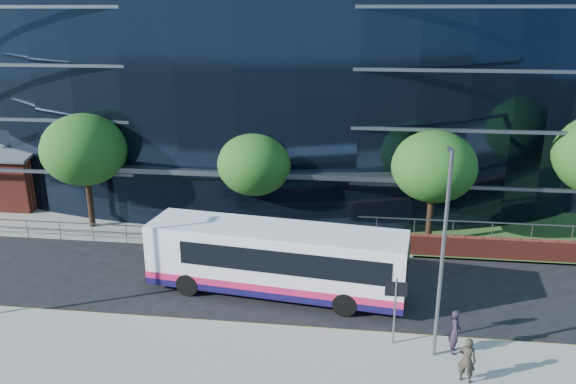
# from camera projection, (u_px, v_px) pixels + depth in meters

# --- Properties ---
(ground) EXTENTS (200.00, 200.00, 0.00)m
(ground) POSITION_uv_depth(u_px,v_px,m) (285.00, 318.00, 24.18)
(ground) COLOR black
(ground) RESTS_ON ground
(kerb) EXTENTS (80.00, 0.25, 0.16)m
(kerb) POSITION_uv_depth(u_px,v_px,m) (282.00, 329.00, 23.21)
(kerb) COLOR gray
(kerb) RESTS_ON ground
(yellow_line_outer) EXTENTS (80.00, 0.08, 0.01)m
(yellow_line_outer) POSITION_uv_depth(u_px,v_px,m) (282.00, 328.00, 23.42)
(yellow_line_outer) COLOR gold
(yellow_line_outer) RESTS_ON ground
(yellow_line_inner) EXTENTS (80.00, 0.08, 0.01)m
(yellow_line_inner) POSITION_uv_depth(u_px,v_px,m) (283.00, 326.00, 23.56)
(yellow_line_inner) COLOR gold
(yellow_line_inner) RESTS_ON ground
(far_forecourt) EXTENTS (50.00, 8.00, 0.10)m
(far_forecourt) POSITION_uv_depth(u_px,v_px,m) (213.00, 220.00, 35.25)
(far_forecourt) COLOR gray
(far_forecourt) RESTS_ON ground
(glass_office) EXTENTS (44.00, 23.10, 16.00)m
(glass_office) POSITION_uv_depth(u_px,v_px,m) (268.00, 75.00, 41.85)
(glass_office) COLOR black
(glass_office) RESTS_ON ground
(guard_railings) EXTENTS (24.00, 0.05, 1.10)m
(guard_railings) POSITION_uv_depth(u_px,v_px,m) (160.00, 231.00, 31.48)
(guard_railings) COLOR slate
(guard_railings) RESTS_ON ground
(street_sign) EXTENTS (0.85, 0.09, 2.80)m
(street_sign) POSITION_uv_depth(u_px,v_px,m) (396.00, 297.00, 21.48)
(street_sign) COLOR slate
(street_sign) RESTS_ON pavement_near
(tree_far_a) EXTENTS (4.95, 4.95, 6.98)m
(tree_far_a) POSITION_uv_depth(u_px,v_px,m) (84.00, 150.00, 32.71)
(tree_far_a) COLOR black
(tree_far_a) RESTS_ON ground
(tree_far_b) EXTENTS (4.29, 4.29, 6.05)m
(tree_far_b) POSITION_uv_depth(u_px,v_px,m) (255.00, 164.00, 32.19)
(tree_far_b) COLOR black
(tree_far_b) RESTS_ON ground
(tree_far_c) EXTENTS (4.62, 4.62, 6.51)m
(tree_far_c) POSITION_uv_depth(u_px,v_px,m) (434.00, 167.00, 30.43)
(tree_far_c) COLOR black
(tree_far_c) RESTS_ON ground
(tree_dist_e) EXTENTS (4.62, 4.62, 6.51)m
(tree_dist_e) POSITION_uv_depth(u_px,v_px,m) (567.00, 93.00, 57.65)
(tree_dist_e) COLOR black
(tree_dist_e) RESTS_ON ground
(streetlight_east) EXTENTS (0.15, 0.77, 8.00)m
(streetlight_east) POSITION_uv_depth(u_px,v_px,m) (443.00, 251.00, 20.04)
(streetlight_east) COLOR slate
(streetlight_east) RESTS_ON pavement_near
(city_bus) EXTENTS (12.19, 4.23, 3.23)m
(city_bus) POSITION_uv_depth(u_px,v_px,m) (278.00, 259.00, 25.77)
(city_bus) COLOR white
(city_bus) RESTS_ON ground
(pedestrian) EXTENTS (0.45, 0.67, 1.79)m
(pedestrian) POSITION_uv_depth(u_px,v_px,m) (455.00, 331.00, 21.24)
(pedestrian) COLOR #2A1F2F
(pedestrian) RESTS_ON pavement_near
(pedestrian_b) EXTENTS (0.74, 0.62, 1.72)m
(pedestrian_b) POSITION_uv_depth(u_px,v_px,m) (467.00, 360.00, 19.57)
(pedestrian_b) COLOR #322E23
(pedestrian_b) RESTS_ON pavement_near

